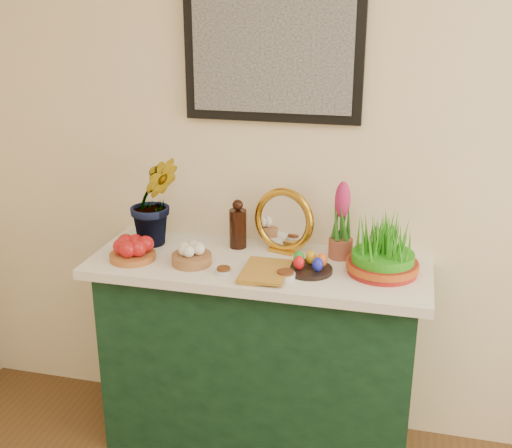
{
  "coord_description": "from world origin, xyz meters",
  "views": [
    {
      "loc": [
        0.09,
        -0.37,
        1.92
      ],
      "look_at": [
        -0.49,
        1.95,
        1.07
      ],
      "focal_mm": 45.0,
      "sensor_mm": 36.0,
      "label": 1
    }
  ],
  "objects_px": {
    "sideboard": "(259,359)",
    "hyacinth_green": "(154,187)",
    "mirror": "(284,221)",
    "book": "(243,269)",
    "wheatgrass_sabzeh": "(383,249)"
  },
  "relations": [
    {
      "from": "book",
      "to": "wheatgrass_sabzeh",
      "type": "height_order",
      "value": "wheatgrass_sabzeh"
    },
    {
      "from": "sideboard",
      "to": "book",
      "type": "xyz_separation_m",
      "value": [
        -0.03,
        -0.13,
        0.48
      ]
    },
    {
      "from": "sideboard",
      "to": "wheatgrass_sabzeh",
      "type": "height_order",
      "value": "wheatgrass_sabzeh"
    },
    {
      "from": "sideboard",
      "to": "mirror",
      "type": "relative_size",
      "value": 4.56
    },
    {
      "from": "mirror",
      "to": "book",
      "type": "distance_m",
      "value": 0.31
    },
    {
      "from": "hyacinth_green",
      "to": "mirror",
      "type": "height_order",
      "value": "hyacinth_green"
    },
    {
      "from": "sideboard",
      "to": "wheatgrass_sabzeh",
      "type": "distance_m",
      "value": 0.76
    },
    {
      "from": "sideboard",
      "to": "hyacinth_green",
      "type": "xyz_separation_m",
      "value": [
        -0.49,
        0.08,
        0.73
      ]
    },
    {
      "from": "sideboard",
      "to": "book",
      "type": "distance_m",
      "value": 0.5
    },
    {
      "from": "book",
      "to": "wheatgrass_sabzeh",
      "type": "xyz_separation_m",
      "value": [
        0.53,
        0.13,
        0.09
      ]
    },
    {
      "from": "hyacinth_green",
      "to": "mirror",
      "type": "bearing_deg",
      "value": -27.0
    },
    {
      "from": "sideboard",
      "to": "wheatgrass_sabzeh",
      "type": "xyz_separation_m",
      "value": [
        0.5,
        0.0,
        0.57
      ]
    },
    {
      "from": "hyacinth_green",
      "to": "wheatgrass_sabzeh",
      "type": "height_order",
      "value": "hyacinth_green"
    },
    {
      "from": "book",
      "to": "sideboard",
      "type": "bearing_deg",
      "value": 74.2
    },
    {
      "from": "wheatgrass_sabzeh",
      "to": "book",
      "type": "bearing_deg",
      "value": -166.1
    }
  ]
}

